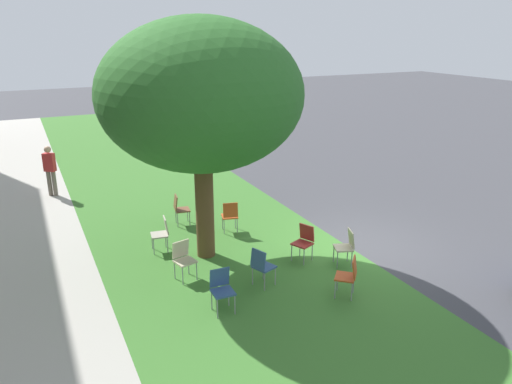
{
  "coord_description": "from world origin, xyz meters",
  "views": [
    {
      "loc": [
        -9.36,
        7.36,
        5.35
      ],
      "look_at": [
        2.15,
        1.82,
        1.08
      ],
      "focal_mm": 34.7,
      "sensor_mm": 36.0,
      "label": 1
    }
  ],
  "objects_px": {
    "street_tree": "(201,96)",
    "chair_8": "(304,240)",
    "chair_5": "(230,214)",
    "chair_3": "(183,257)",
    "chair_0": "(162,232)",
    "chair_4": "(349,274)",
    "chair_2": "(222,287)",
    "pedestrian_0": "(50,169)",
    "chair_1": "(346,245)",
    "chair_7": "(262,264)",
    "chair_6": "(180,207)"
  },
  "relations": [
    {
      "from": "chair_2",
      "to": "chair_5",
      "type": "relative_size",
      "value": 1.0
    },
    {
      "from": "chair_4",
      "to": "chair_7",
      "type": "xyz_separation_m",
      "value": [
        1.16,
        1.43,
        0.0
      ]
    },
    {
      "from": "chair_7",
      "to": "pedestrian_0",
      "type": "bearing_deg",
      "value": 22.8
    },
    {
      "from": "chair_5",
      "to": "chair_3",
      "type": "bearing_deg",
      "value": 135.35
    },
    {
      "from": "chair_3",
      "to": "pedestrian_0",
      "type": "bearing_deg",
      "value": 16.29
    },
    {
      "from": "street_tree",
      "to": "chair_1",
      "type": "relative_size",
      "value": 6.39
    },
    {
      "from": "chair_8",
      "to": "pedestrian_0",
      "type": "distance_m",
      "value": 9.28
    },
    {
      "from": "chair_2",
      "to": "chair_7",
      "type": "height_order",
      "value": "same"
    },
    {
      "from": "street_tree",
      "to": "pedestrian_0",
      "type": "distance_m",
      "value": 7.76
    },
    {
      "from": "chair_0",
      "to": "chair_8",
      "type": "xyz_separation_m",
      "value": [
        -1.98,
        -2.92,
        0.0
      ]
    },
    {
      "from": "chair_6",
      "to": "chair_3",
      "type": "bearing_deg",
      "value": 164.07
    },
    {
      "from": "chair_3",
      "to": "chair_2",
      "type": "bearing_deg",
      "value": -170.54
    },
    {
      "from": "chair_1",
      "to": "pedestrian_0",
      "type": "distance_m",
      "value": 10.25
    },
    {
      "from": "chair_2",
      "to": "pedestrian_0",
      "type": "height_order",
      "value": "pedestrian_0"
    },
    {
      "from": "street_tree",
      "to": "chair_0",
      "type": "distance_m",
      "value": 3.57
    },
    {
      "from": "chair_7",
      "to": "chair_6",
      "type": "bearing_deg",
      "value": 7.06
    },
    {
      "from": "street_tree",
      "to": "pedestrian_0",
      "type": "bearing_deg",
      "value": 24.94
    },
    {
      "from": "chair_2",
      "to": "chair_7",
      "type": "relative_size",
      "value": 1.0
    },
    {
      "from": "street_tree",
      "to": "chair_7",
      "type": "bearing_deg",
      "value": -164.67
    },
    {
      "from": "chair_3",
      "to": "chair_7",
      "type": "height_order",
      "value": "same"
    },
    {
      "from": "street_tree",
      "to": "chair_8",
      "type": "xyz_separation_m",
      "value": [
        -1.27,
        -2.03,
        -3.38
      ]
    },
    {
      "from": "chair_6",
      "to": "pedestrian_0",
      "type": "bearing_deg",
      "value": 35.28
    },
    {
      "from": "chair_8",
      "to": "street_tree",
      "type": "bearing_deg",
      "value": 57.99
    },
    {
      "from": "chair_2",
      "to": "pedestrian_0",
      "type": "distance_m",
      "value": 9.34
    },
    {
      "from": "street_tree",
      "to": "chair_8",
      "type": "relative_size",
      "value": 6.39
    },
    {
      "from": "chair_6",
      "to": "pedestrian_0",
      "type": "distance_m",
      "value": 5.3
    },
    {
      "from": "chair_5",
      "to": "chair_4",
      "type": "bearing_deg",
      "value": -168.16
    },
    {
      "from": "chair_0",
      "to": "street_tree",
      "type": "bearing_deg",
      "value": -128.39
    },
    {
      "from": "chair_2",
      "to": "pedestrian_0",
      "type": "relative_size",
      "value": 0.52
    },
    {
      "from": "chair_4",
      "to": "chair_7",
      "type": "distance_m",
      "value": 1.84
    },
    {
      "from": "chair_8",
      "to": "pedestrian_0",
      "type": "bearing_deg",
      "value": 33.04
    },
    {
      "from": "chair_0",
      "to": "chair_6",
      "type": "height_order",
      "value": "same"
    },
    {
      "from": "street_tree",
      "to": "chair_5",
      "type": "distance_m",
      "value": 3.71
    },
    {
      "from": "street_tree",
      "to": "pedestrian_0",
      "type": "height_order",
      "value": "street_tree"
    },
    {
      "from": "chair_1",
      "to": "chair_7",
      "type": "bearing_deg",
      "value": 91.32
    },
    {
      "from": "chair_3",
      "to": "chair_5",
      "type": "height_order",
      "value": "same"
    },
    {
      "from": "street_tree",
      "to": "chair_3",
      "type": "height_order",
      "value": "street_tree"
    },
    {
      "from": "chair_5",
      "to": "chair_8",
      "type": "height_order",
      "value": "same"
    },
    {
      "from": "chair_4",
      "to": "chair_8",
      "type": "bearing_deg",
      "value": -1.64
    },
    {
      "from": "chair_1",
      "to": "chair_3",
      "type": "bearing_deg",
      "value": 74.3
    },
    {
      "from": "chair_4",
      "to": "chair_5",
      "type": "relative_size",
      "value": 1.0
    },
    {
      "from": "chair_0",
      "to": "chair_4",
      "type": "relative_size",
      "value": 1.0
    },
    {
      "from": "chair_8",
      "to": "chair_2",
      "type": "bearing_deg",
      "value": 115.32
    },
    {
      "from": "street_tree",
      "to": "chair_4",
      "type": "height_order",
      "value": "street_tree"
    },
    {
      "from": "chair_0",
      "to": "chair_2",
      "type": "relative_size",
      "value": 1.0
    },
    {
      "from": "chair_0",
      "to": "pedestrian_0",
      "type": "bearing_deg",
      "value": 20.19
    },
    {
      "from": "chair_0",
      "to": "chair_6",
      "type": "distance_m",
      "value": 1.75
    },
    {
      "from": "chair_2",
      "to": "chair_3",
      "type": "bearing_deg",
      "value": 9.46
    },
    {
      "from": "chair_1",
      "to": "chair_3",
      "type": "height_order",
      "value": "same"
    },
    {
      "from": "street_tree",
      "to": "chair_5",
      "type": "relative_size",
      "value": 6.39
    }
  ]
}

